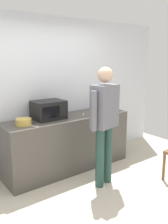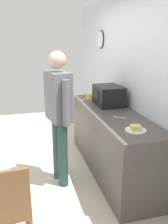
# 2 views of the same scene
# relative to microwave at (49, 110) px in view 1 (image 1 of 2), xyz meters

# --- Properties ---
(ground_plane) EXTENTS (6.00, 6.00, 0.00)m
(ground_plane) POSITION_rel_microwave_xyz_m (0.04, -1.28, -1.08)
(ground_plane) COLOR beige
(back_wall) EXTENTS (5.40, 0.13, 2.60)m
(back_wall) POSITION_rel_microwave_xyz_m (0.04, 0.32, 0.22)
(back_wall) COLOR silver
(back_wall) RESTS_ON ground_plane
(kitchen_counter) EXTENTS (2.24, 0.62, 0.93)m
(kitchen_counter) POSITION_rel_microwave_xyz_m (0.33, -0.06, -0.62)
(kitchen_counter) COLOR #4C4742
(kitchen_counter) RESTS_ON ground_plane
(microwave) EXTENTS (0.50, 0.39, 0.30)m
(microwave) POSITION_rel_microwave_xyz_m (0.00, 0.00, 0.00)
(microwave) COLOR black
(microwave) RESTS_ON kitchen_counter
(sandwich_plate) EXTENTS (0.24, 0.24, 0.07)m
(sandwich_plate) POSITION_rel_microwave_xyz_m (1.13, -0.09, -0.13)
(sandwich_plate) COLOR white
(sandwich_plate) RESTS_ON kitchen_counter
(salad_bowl) EXTENTS (0.23, 0.23, 0.10)m
(salad_bowl) POSITION_rel_microwave_xyz_m (-0.48, -0.10, -0.10)
(salad_bowl) COLOR gold
(salad_bowl) RESTS_ON kitchen_counter
(fork_utensil) EXTENTS (0.09, 0.16, 0.01)m
(fork_utensil) POSITION_rel_microwave_xyz_m (-0.39, -0.28, -0.15)
(fork_utensil) COLOR silver
(fork_utensil) RESTS_ON kitchen_counter
(spoon_utensil) EXTENTS (0.12, 0.15, 0.01)m
(spoon_utensil) POSITION_rel_microwave_xyz_m (0.65, -0.08, -0.15)
(spoon_utensil) COLOR silver
(spoon_utensil) RESTS_ON kitchen_counter
(person_standing) EXTENTS (0.58, 0.32, 1.78)m
(person_standing) POSITION_rel_microwave_xyz_m (0.46, -0.85, -0.03)
(person_standing) COLOR #25453F
(person_standing) RESTS_ON ground_plane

